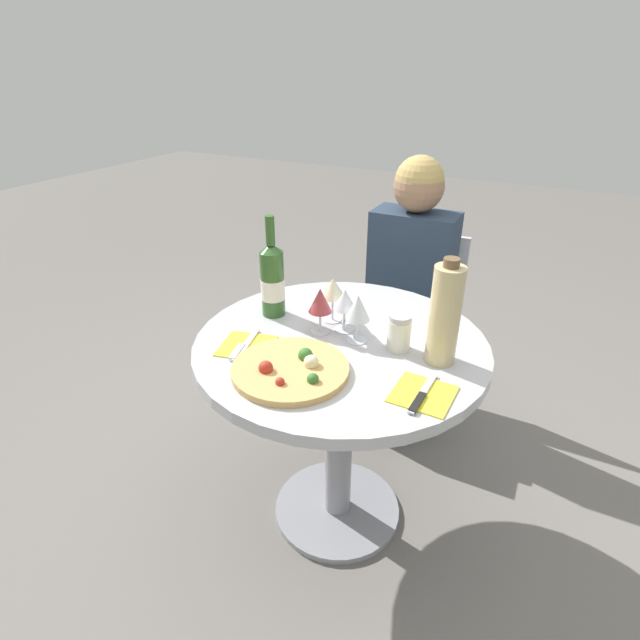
{
  "coord_description": "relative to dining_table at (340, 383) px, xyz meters",
  "views": [
    {
      "loc": [
        0.55,
        -1.2,
        1.5
      ],
      "look_at": [
        -0.03,
        -0.08,
        0.83
      ],
      "focal_mm": 28.0,
      "sensor_mm": 36.0,
      "label": 1
    }
  ],
  "objects": [
    {
      "name": "ground_plane",
      "position": [
        0.0,
        0.0,
        -0.57
      ],
      "size": [
        12.0,
        12.0,
        0.0
      ],
      "primitive_type": "plane",
      "color": "slate",
      "rests_on": "ground"
    },
    {
      "name": "dining_table",
      "position": [
        0.0,
        0.0,
        0.0
      ],
      "size": [
        0.9,
        0.9,
        0.73
      ],
      "color": "gray",
      "rests_on": "ground_plane"
    },
    {
      "name": "chair_behind_diner",
      "position": [
        -0.02,
        0.82,
        -0.18
      ],
      "size": [
        0.4,
        0.4,
        0.81
      ],
      "rotation": [
        0.0,
        0.0,
        3.14
      ],
      "color": "silver",
      "rests_on": "ground_plane"
    },
    {
      "name": "seated_diner",
      "position": [
        -0.02,
        0.69,
        -0.03
      ],
      "size": [
        0.35,
        0.4,
        1.17
      ],
      "rotation": [
        0.0,
        0.0,
        3.14
      ],
      "color": "#28384C",
      "rests_on": "ground_plane"
    },
    {
      "name": "pizza_large",
      "position": [
        -0.05,
        -0.22,
        0.17
      ],
      "size": [
        0.32,
        0.32,
        0.05
      ],
      "color": "tan",
      "rests_on": "dining_table"
    },
    {
      "name": "wine_bottle",
      "position": [
        -0.28,
        0.06,
        0.28
      ],
      "size": [
        0.08,
        0.08,
        0.34
      ],
      "color": "#2D5623",
      "rests_on": "dining_table"
    },
    {
      "name": "tall_carafe",
      "position": [
        0.3,
        0.03,
        0.31
      ],
      "size": [
        0.09,
        0.09,
        0.31
      ],
      "color": "tan",
      "rests_on": "dining_table"
    },
    {
      "name": "sugar_shaker",
      "position": [
        0.17,
        0.03,
        0.22
      ],
      "size": [
        0.07,
        0.07,
        0.11
      ],
      "color": "silver",
      "rests_on": "dining_table"
    },
    {
      "name": "wine_glass_center",
      "position": [
        -0.02,
        0.06,
        0.26
      ],
      "size": [
        0.07,
        0.07,
        0.14
      ],
      "color": "silver",
      "rests_on": "dining_table"
    },
    {
      "name": "wine_glass_back_left",
      "position": [
        -0.08,
        0.11,
        0.27
      ],
      "size": [
        0.08,
        0.08,
        0.15
      ],
      "color": "silver",
      "rests_on": "dining_table"
    },
    {
      "name": "wine_glass_front_left",
      "position": [
        -0.08,
        0.02,
        0.27
      ],
      "size": [
        0.07,
        0.07,
        0.15
      ],
      "color": "silver",
      "rests_on": "dining_table"
    },
    {
      "name": "wine_glass_front_right",
      "position": [
        0.04,
        0.02,
        0.27
      ],
      "size": [
        0.08,
        0.08,
        0.15
      ],
      "color": "silver",
      "rests_on": "dining_table"
    },
    {
      "name": "place_setting_left",
      "position": [
        -0.24,
        -0.17,
        0.16
      ],
      "size": [
        0.18,
        0.19,
        0.01
      ],
      "color": "yellow",
      "rests_on": "dining_table"
    },
    {
      "name": "place_setting_right",
      "position": [
        0.3,
        -0.16,
        0.16
      ],
      "size": [
        0.15,
        0.19,
        0.01
      ],
      "color": "yellow",
      "rests_on": "dining_table"
    }
  ]
}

